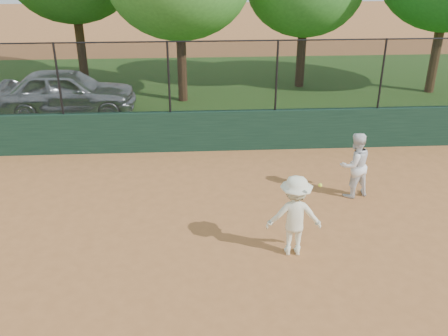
{
  "coord_description": "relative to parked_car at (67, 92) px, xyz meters",
  "views": [
    {
      "loc": [
        0.22,
        -7.55,
        5.84
      ],
      "look_at": [
        0.8,
        2.2,
        1.2
      ],
      "focal_mm": 40.0,
      "sensor_mm": 36.0,
      "label": 1
    }
  ],
  "objects": [
    {
      "name": "ground",
      "position": [
        4.23,
        -9.57,
        -0.8
      ],
      "size": [
        80.0,
        80.0,
        0.0
      ],
      "primitive_type": "plane",
      "color": "#A96736",
      "rests_on": "ground"
    },
    {
      "name": "back_wall",
      "position": [
        4.23,
        -3.57,
        -0.2
      ],
      "size": [
        26.0,
        0.2,
        1.2
      ],
      "primitive_type": "cube",
      "color": "#173223",
      "rests_on": "ground"
    },
    {
      "name": "grass_strip",
      "position": [
        4.23,
        2.43,
        -0.8
      ],
      "size": [
        36.0,
        12.0,
        0.01
      ],
      "primitive_type": "cube",
      "color": "#234816",
      "rests_on": "ground"
    },
    {
      "name": "parked_car",
      "position": [
        0.0,
        0.0,
        0.0
      ],
      "size": [
        4.69,
        1.89,
        1.6
      ],
      "primitive_type": "imported",
      "rotation": [
        0.0,
        0.0,
        1.57
      ],
      "color": "#9EA3A7",
      "rests_on": "ground"
    },
    {
      "name": "player_second",
      "position": [
        8.19,
        -6.58,
        0.01
      ],
      "size": [
        0.94,
        0.83,
        1.62
      ],
      "primitive_type": "imported",
      "rotation": [
        0.0,
        0.0,
        3.45
      ],
      "color": "white",
      "rests_on": "ground"
    },
    {
      "name": "player_main",
      "position": [
        6.32,
        -8.86,
        0.04
      ],
      "size": [
        1.12,
        0.74,
        1.73
      ],
      "color": "#EEEDC9",
      "rests_on": "ground"
    },
    {
      "name": "fence_assembly",
      "position": [
        4.2,
        -3.57,
        1.44
      ],
      "size": [
        26.0,
        0.06,
        2.0
      ],
      "color": "black",
      "rests_on": "back_wall"
    }
  ]
}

